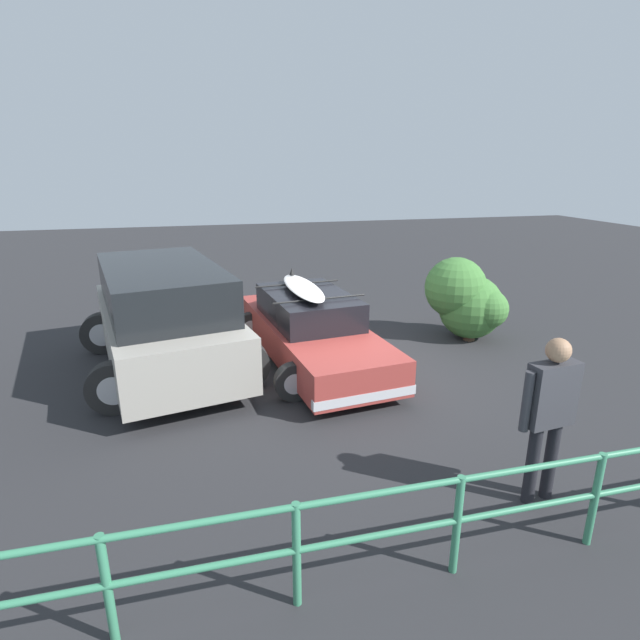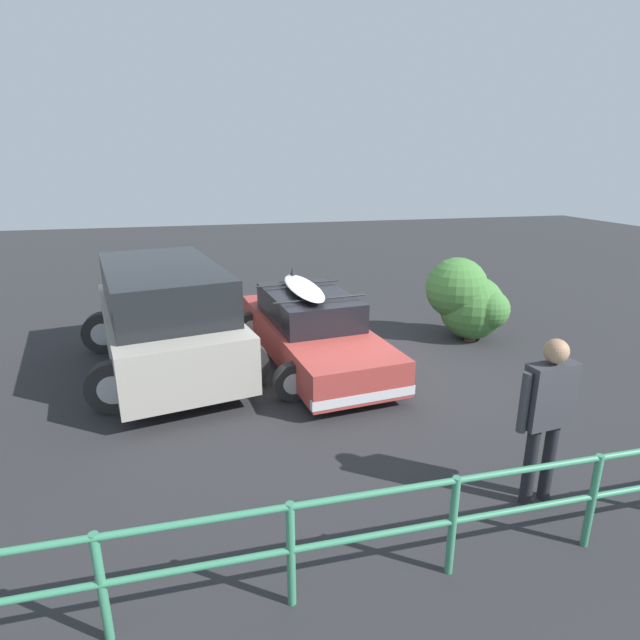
{
  "view_description": "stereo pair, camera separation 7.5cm",
  "coord_description": "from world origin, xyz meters",
  "px_view_note": "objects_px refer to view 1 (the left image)",
  "views": [
    {
      "loc": [
        2.42,
        7.71,
        3.42
      ],
      "look_at": [
        0.49,
        0.11,
        0.95
      ],
      "focal_mm": 28.0,
      "sensor_mm": 36.0,
      "label": 1
    },
    {
      "loc": [
        2.35,
        7.72,
        3.42
      ],
      "look_at": [
        0.49,
        0.11,
        0.95
      ],
      "focal_mm": 28.0,
      "sensor_mm": 36.0,
      "label": 2
    }
  ],
  "objects_px": {
    "person_bystander": "(550,407)",
    "bush_near_left": "(466,299)",
    "sedan_car": "(311,329)",
    "suv_car": "(165,317)"
  },
  "relations": [
    {
      "from": "person_bystander",
      "to": "bush_near_left",
      "type": "height_order",
      "value": "person_bystander"
    },
    {
      "from": "bush_near_left",
      "to": "person_bystander",
      "type": "bearing_deg",
      "value": 68.86
    },
    {
      "from": "bush_near_left",
      "to": "sedan_car",
      "type": "bearing_deg",
      "value": 6.54
    },
    {
      "from": "sedan_car",
      "to": "bush_near_left",
      "type": "distance_m",
      "value": 3.32
    },
    {
      "from": "sedan_car",
      "to": "suv_car",
      "type": "relative_size",
      "value": 0.98
    },
    {
      "from": "suv_car",
      "to": "bush_near_left",
      "type": "distance_m",
      "value": 5.78
    },
    {
      "from": "person_bystander",
      "to": "bush_near_left",
      "type": "xyz_separation_m",
      "value": [
        -1.86,
        -4.82,
        -0.27
      ]
    },
    {
      "from": "sedan_car",
      "to": "bush_near_left",
      "type": "relative_size",
      "value": 2.82
    },
    {
      "from": "person_bystander",
      "to": "bush_near_left",
      "type": "distance_m",
      "value": 5.17
    },
    {
      "from": "sedan_car",
      "to": "suv_car",
      "type": "bearing_deg",
      "value": -4.82
    }
  ]
}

